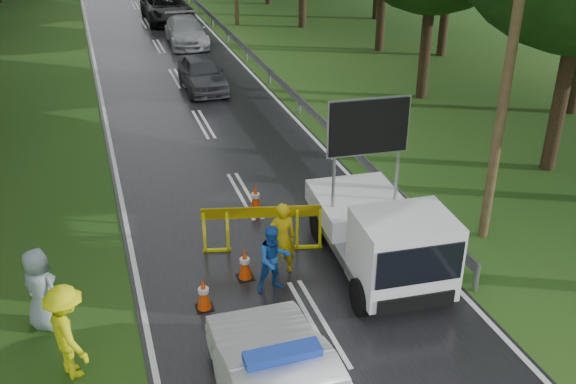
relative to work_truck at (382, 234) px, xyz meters
name	(u,v)px	position (x,y,z in m)	size (l,w,h in m)	color
ground	(317,323)	(-2.00, -1.28, -1.02)	(160.00, 160.00, 0.00)	#153F12
road	(145,23)	(-2.00, 28.72, -1.01)	(7.00, 140.00, 0.02)	black
guardrail	(206,11)	(1.70, 28.39, -0.47)	(0.12, 60.06, 0.70)	gray
utility_pole_near	(514,35)	(3.20, 0.72, 4.04)	(1.40, 0.24, 10.00)	#3F311D
work_truck	(382,234)	(0.00, 0.00, 0.00)	(2.40, 4.85, 3.76)	gray
barrier	(262,218)	(-2.29, 1.75, -0.12)	(2.82, 0.75, 1.20)	#DCDF0C
officer	(282,239)	(-2.12, 0.72, -0.13)	(0.65, 0.43, 1.78)	gold
civilian	(274,259)	(-2.50, 0.11, -0.23)	(0.77, 0.60, 1.58)	#1B54B4
bystander_left	(68,332)	(-6.74, -1.28, -0.08)	(1.22, 0.70, 1.89)	#E2E90C
bystander_right	(41,290)	(-7.24, 0.31, -0.13)	(0.87, 0.57, 1.79)	#8698A1
queue_car_first	(202,73)	(-1.20, 14.87, -0.32)	(1.65, 4.09, 1.40)	#393B40
queue_car_second	(186,31)	(-0.50, 22.81, -0.33)	(1.93, 4.74, 1.38)	#96999D
queue_car_third	(167,8)	(-0.61, 28.81, -0.22)	(2.66, 5.76, 1.60)	black
cone_center	(245,264)	(-3.00, 0.72, -0.64)	(0.38, 0.38, 0.79)	black
cone_far	(255,199)	(-1.93, 3.72, -0.62)	(0.39, 0.39, 0.82)	black
cone_left_mid	(204,294)	(-4.10, -0.11, -0.64)	(0.37, 0.37, 0.78)	black
cone_right	(367,201)	(0.91, 2.77, -0.68)	(0.33, 0.33, 0.71)	black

